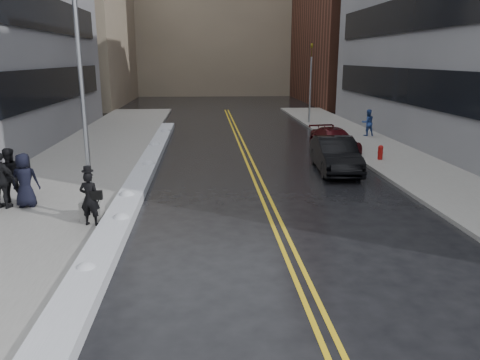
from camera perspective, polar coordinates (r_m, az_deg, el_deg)
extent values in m
plane|color=black|center=(13.29, -5.28, -7.83)|extent=(160.00, 160.00, 0.00)
cube|color=gray|center=(23.62, -19.04, 1.64)|extent=(5.50, 50.00, 0.15)
cube|color=gray|center=(24.82, 18.82, 2.26)|extent=(4.00, 50.00, 0.15)
cube|color=gold|center=(22.95, 0.93, 1.91)|extent=(0.12, 50.00, 0.01)
cube|color=gold|center=(22.98, 1.68, 1.92)|extent=(0.12, 50.00, 0.01)
cube|color=silver|center=(21.05, -11.68, 0.89)|extent=(0.90, 30.00, 0.34)
cube|color=gray|center=(58.59, -20.98, 17.59)|extent=(14.00, 22.00, 18.00)
cube|color=gray|center=(72.55, -3.15, 19.34)|extent=(36.00, 16.00, 22.00)
cube|color=gray|center=(15.44, -17.58, -3.47)|extent=(0.65, 0.65, 0.60)
cylinder|color=gray|center=(14.75, -18.73, 10.72)|extent=(0.14, 0.14, 7.00)
cylinder|color=maroon|center=(24.37, 16.73, 3.11)|extent=(0.24, 0.24, 0.60)
sphere|color=maroon|center=(24.32, 16.78, 3.80)|extent=(0.26, 0.26, 0.26)
cylinder|color=maroon|center=(24.36, 16.74, 3.23)|extent=(0.25, 0.10, 0.10)
cylinder|color=gray|center=(37.28, 8.55, 10.79)|extent=(0.14, 0.14, 5.00)
imported|color=#594C0C|center=(37.21, 8.73, 15.40)|extent=(0.16, 0.20, 1.00)
imported|color=black|center=(14.73, -17.85, -2.16)|extent=(0.67, 0.51, 1.67)
imported|color=black|center=(18.23, -26.34, 0.55)|extent=(1.11, 0.98, 1.91)
imported|color=black|center=(17.34, -24.75, -0.03)|extent=(0.92, 0.61, 1.85)
imported|color=black|center=(17.50, -27.09, -0.06)|extent=(1.20, 0.74, 1.91)
imported|color=navy|center=(31.64, 15.31, 6.76)|extent=(0.88, 0.71, 1.70)
imported|color=black|center=(21.78, 11.56, 3.01)|extent=(1.97, 4.84, 1.56)
imported|color=#3D090E|center=(26.73, 11.42, 4.81)|extent=(2.32, 4.53, 1.26)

